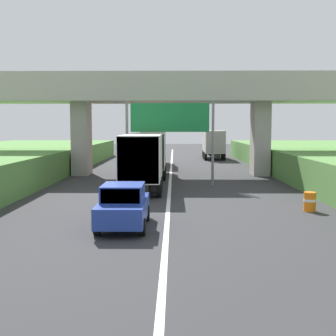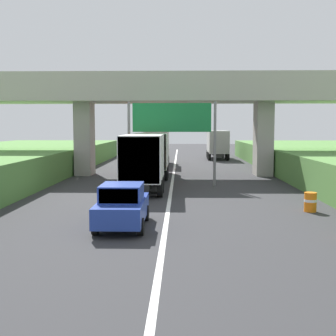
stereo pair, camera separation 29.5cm
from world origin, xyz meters
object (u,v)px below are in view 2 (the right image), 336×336
object	(u,v)px
construction_barrel_2	(310,202)
truck_red	(153,152)
truck_white	(217,143)
truck_yellow	(157,146)
truck_orange	(144,160)
overhead_highway_sign	(172,123)
car_blue	(122,206)

from	to	relation	value
construction_barrel_2	truck_red	bearing A→B (deg)	119.94
truck_red	construction_barrel_2	world-z (taller)	truck_red
truck_white	truck_red	distance (m)	20.48
truck_yellow	truck_orange	world-z (taller)	same
truck_yellow	truck_white	size ratio (longest dim) A/B	1.00
overhead_highway_sign	construction_barrel_2	size ratio (longest dim) A/B	6.53
truck_white	truck_orange	xyz separation A→B (m)	(-6.64, -27.23, 0.00)
overhead_highway_sign	truck_white	xyz separation A→B (m)	(5.01, 24.45, -2.20)
truck_yellow	car_blue	world-z (taller)	truck_yellow
overhead_highway_sign	truck_red	xyz separation A→B (m)	(-1.56, 5.05, -2.20)
truck_orange	car_blue	bearing A→B (deg)	-90.28
truck_red	truck_orange	xyz separation A→B (m)	(-0.07, -7.83, 0.00)
car_blue	truck_orange	bearing A→B (deg)	89.72
truck_yellow	car_blue	xyz separation A→B (m)	(0.12, -28.26, -1.08)
construction_barrel_2	truck_white	bearing A→B (deg)	92.68
truck_yellow	truck_white	distance (m)	11.10
overhead_highway_sign	truck_red	distance (m)	5.72
overhead_highway_sign	construction_barrel_2	distance (m)	11.80
truck_yellow	construction_barrel_2	bearing A→B (deg)	-71.32
truck_orange	construction_barrel_2	bearing A→B (deg)	-37.52
truck_white	car_blue	xyz separation A→B (m)	(-6.69, -37.02, -1.08)
truck_yellow	truck_white	xyz separation A→B (m)	(6.81, 8.76, 0.00)
construction_barrel_2	truck_yellow	bearing A→B (deg)	108.68
truck_orange	construction_barrel_2	size ratio (longest dim) A/B	8.11
truck_yellow	truck_white	bearing A→B (deg)	52.15
overhead_highway_sign	truck_yellow	distance (m)	15.94
truck_yellow	truck_red	bearing A→B (deg)	-88.72
overhead_highway_sign	truck_red	world-z (taller)	overhead_highway_sign
truck_orange	overhead_highway_sign	bearing A→B (deg)	59.65
car_blue	construction_barrel_2	world-z (taller)	car_blue
overhead_highway_sign	car_blue	bearing A→B (deg)	-97.59
truck_white	truck_orange	bearing A→B (deg)	-103.71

